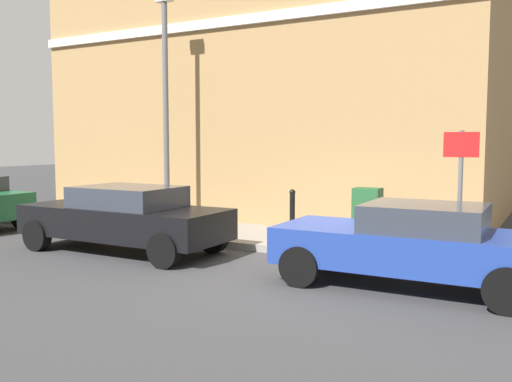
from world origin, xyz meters
TOP-DOWN VIEW (x-y plane):
  - ground at (0.00, 0.00)m, footprint 80.00×80.00m
  - sidewalk at (2.00, 6.00)m, footprint 2.39×30.00m
  - corner_building at (6.96, 4.34)m, footprint 7.63×12.69m
  - car_blue at (-0.39, -1.42)m, footprint 1.85×4.09m
  - car_black at (-0.50, 4.34)m, footprint 1.84×4.42m
  - utility_cabinet at (2.09, 0.09)m, footprint 0.46×0.61m
  - bollard_near_cabinet at (2.19, 1.85)m, footprint 0.14×0.14m
  - street_sign at (1.29, -1.84)m, footprint 0.08×0.60m
  - lamppost at (2.12, 5.34)m, footprint 0.20×0.44m

SIDE VIEW (x-z plane):
  - ground at x=0.00m, z-range 0.00..0.00m
  - sidewalk at x=2.00m, z-range 0.00..0.15m
  - utility_cabinet at x=2.09m, z-range 0.11..1.26m
  - car_blue at x=-0.39m, z-range 0.03..1.34m
  - bollard_near_cabinet at x=2.19m, z-range 0.19..1.22m
  - car_black at x=-0.50m, z-range 0.04..1.39m
  - street_sign at x=1.29m, z-range 0.51..2.81m
  - lamppost at x=2.12m, z-range 0.44..6.16m
  - corner_building at x=6.96m, z-range 0.00..8.06m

